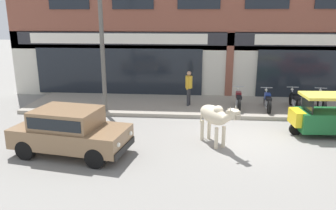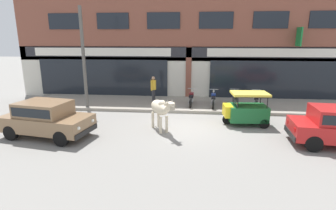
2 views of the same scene
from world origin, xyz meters
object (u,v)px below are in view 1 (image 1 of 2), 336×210
(motorcycle_1, at_px, (267,101))
(motorcycle_2, at_px, (295,100))
(car_1, at_px, (70,129))
(cow, at_px, (215,116))
(auto_rickshaw, at_px, (320,118))
(motorcycle_3, at_px, (322,101))
(pedestrian, at_px, (189,84))
(utility_pole, at_px, (102,49))
(motorcycle_0, at_px, (238,100))

(motorcycle_1, relative_size, motorcycle_2, 1.00)
(car_1, height_order, motorcycle_2, car_1)
(cow, xyz_separation_m, auto_rickshaw, (3.81, 1.22, -0.35))
(car_1, bearing_deg, motorcycle_2, 32.56)
(car_1, bearing_deg, motorcycle_3, 28.92)
(motorcycle_3, bearing_deg, auto_rickshaw, -110.96)
(pedestrian, height_order, utility_pole, utility_pole)
(car_1, xyz_separation_m, motorcycle_3, (9.38, 5.19, -0.27))
(cow, bearing_deg, pedestrian, 102.61)
(cow, relative_size, motorcycle_0, 1.06)
(cow, distance_m, utility_pole, 5.81)
(cow, xyz_separation_m, motorcycle_0, (1.27, 4.07, -0.46))
(car_1, bearing_deg, motorcycle_1, 35.79)
(cow, distance_m, motorcycle_3, 6.36)
(auto_rickshaw, bearing_deg, motorcycle_0, 131.72)
(auto_rickshaw, relative_size, motorcycle_3, 1.12)
(motorcycle_1, xyz_separation_m, utility_pole, (-7.08, -0.83, 2.31))
(auto_rickshaw, xyz_separation_m, motorcycle_0, (-2.54, 2.84, -0.11))
(cow, relative_size, motorcycle_2, 1.06)
(motorcycle_3, xyz_separation_m, utility_pole, (-9.45, -0.95, 2.31))
(cow, height_order, utility_pole, utility_pole)
(motorcycle_2, bearing_deg, cow, -132.34)
(auto_rickshaw, xyz_separation_m, utility_pole, (-8.37, 1.86, 2.20))
(motorcycle_0, height_order, pedestrian, pedestrian)
(motorcycle_0, relative_size, utility_pole, 0.34)
(car_1, distance_m, motorcycle_3, 10.73)
(motorcycle_0, distance_m, utility_pole, 6.35)
(motorcycle_1, bearing_deg, utility_pole, -173.34)
(cow, xyz_separation_m, motorcycle_2, (3.75, 4.12, -0.46))
(motorcycle_3, bearing_deg, car_1, -151.08)
(motorcycle_1, bearing_deg, pedestrian, 173.45)
(motorcycle_0, xyz_separation_m, motorcycle_3, (3.61, -0.03, 0.00))
(motorcycle_3, bearing_deg, cow, -140.45)
(car_1, relative_size, motorcycle_0, 2.09)
(motorcycle_3, relative_size, utility_pole, 0.33)
(motorcycle_0, distance_m, pedestrian, 2.33)
(cow, height_order, motorcycle_2, cow)
(motorcycle_0, relative_size, pedestrian, 1.13)
(cow, bearing_deg, auto_rickshaw, 17.78)
(motorcycle_1, bearing_deg, cow, -122.80)
(pedestrian, relative_size, utility_pole, 0.30)
(motorcycle_1, xyz_separation_m, motorcycle_3, (2.37, 0.13, 0.00))
(car_1, xyz_separation_m, pedestrian, (3.53, 5.46, 0.33))
(car_1, height_order, motorcycle_1, car_1)
(cow, relative_size, utility_pole, 0.36)
(motorcycle_1, height_order, motorcycle_3, same)
(cow, distance_m, motorcycle_1, 4.67)
(auto_rickshaw, height_order, pedestrian, pedestrian)
(auto_rickshaw, bearing_deg, pedestrian, 147.11)
(auto_rickshaw, xyz_separation_m, motorcycle_1, (-1.29, 2.69, -0.11))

